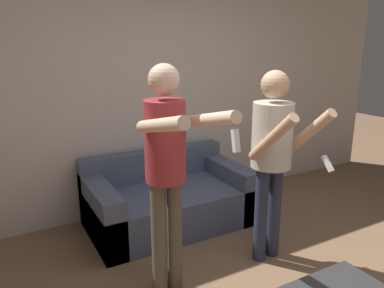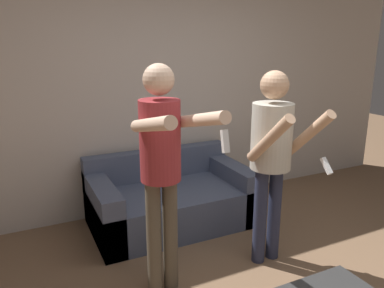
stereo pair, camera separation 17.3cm
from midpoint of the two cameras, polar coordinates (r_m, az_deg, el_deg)
name	(u,v)px [view 1 (the left image)]	position (r m, az deg, el deg)	size (l,w,h in m)	color
wall_back	(163,87)	(4.13, -5.62, 8.63)	(6.40, 0.06, 2.70)	beige
couch	(168,201)	(3.90, -4.99, -8.62)	(1.60, 0.93, 0.70)	#4C5670
person_standing_left	(167,159)	(2.56, -5.73, -2.31)	(0.40, 0.76, 1.69)	brown
person_standing_right	(273,147)	(3.07, 10.66, -0.43)	(0.45, 0.64, 1.61)	#282D47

